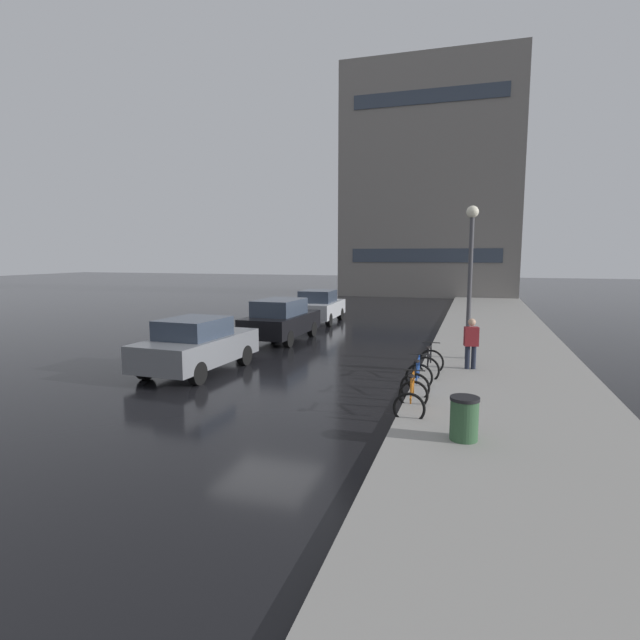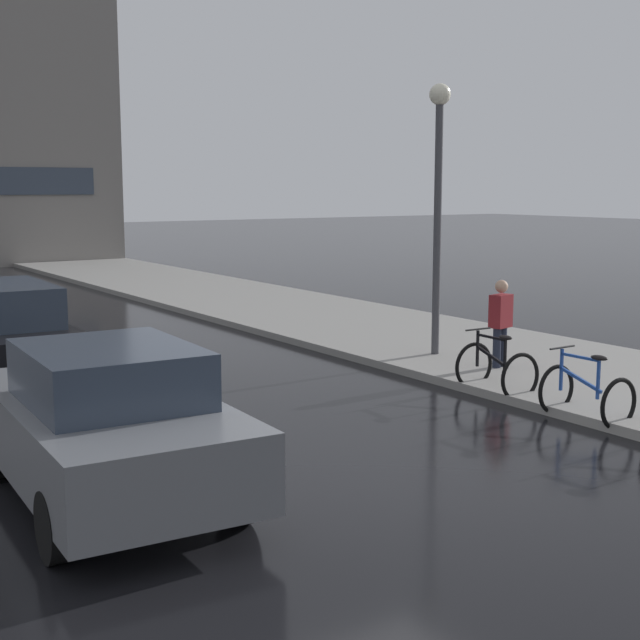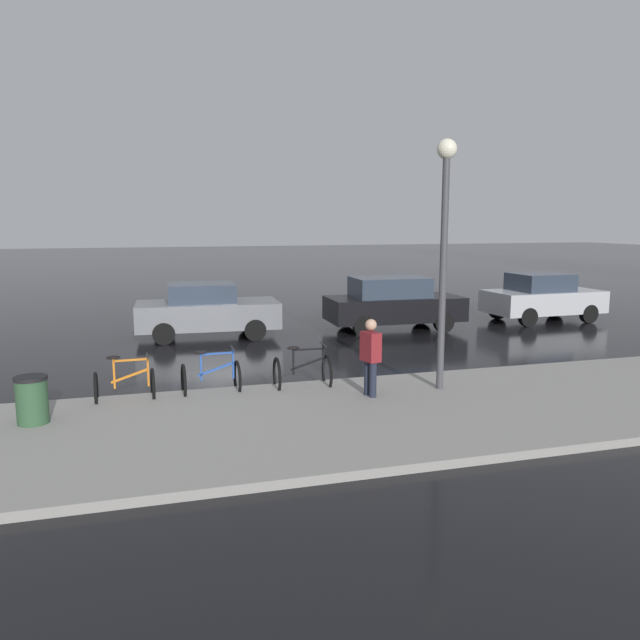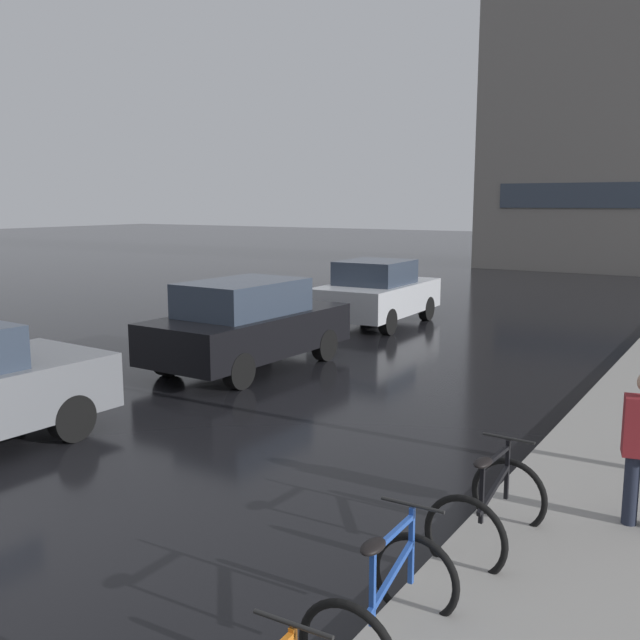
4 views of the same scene
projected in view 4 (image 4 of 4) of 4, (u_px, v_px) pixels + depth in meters
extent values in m
cylinder|color=black|center=(293.00, 624.00, 3.82)|extent=(0.50, 0.04, 0.03)
torus|color=black|center=(415.00, 578.00, 5.39)|extent=(0.72, 0.07, 0.72)
cube|color=#234CA8|center=(373.00, 589.00, 4.74)|extent=(0.04, 0.04, 0.54)
cube|color=#234CA8|center=(411.00, 546.00, 5.27)|extent=(0.04, 0.04, 0.60)
cube|color=#234CA8|center=(394.00, 533.00, 4.97)|extent=(0.05, 0.64, 0.04)
cube|color=#234CA8|center=(391.00, 577.00, 5.00)|extent=(0.05, 0.72, 0.26)
ellipsoid|color=black|center=(373.00, 547.00, 4.69)|extent=(0.14, 0.26, 0.07)
cylinder|color=black|center=(412.00, 505.00, 5.22)|extent=(0.50, 0.04, 0.03)
torus|color=black|center=(509.00, 496.00, 6.85)|extent=(0.75, 0.09, 0.75)
torus|color=black|center=(465.00, 538.00, 6.00)|extent=(0.75, 0.09, 0.75)
cube|color=black|center=(482.00, 495.00, 6.23)|extent=(0.04, 0.04, 0.53)
cube|color=black|center=(507.00, 470.00, 6.74)|extent=(0.04, 0.04, 0.58)
cube|color=black|center=(496.00, 457.00, 6.45)|extent=(0.06, 0.63, 0.04)
cube|color=black|center=(494.00, 489.00, 6.48)|extent=(0.07, 0.72, 0.26)
ellipsoid|color=black|center=(483.00, 463.00, 6.18)|extent=(0.15, 0.27, 0.07)
cylinder|color=black|center=(509.00, 438.00, 6.69)|extent=(0.50, 0.05, 0.03)
cylinder|color=black|center=(72.00, 418.00, 9.51)|extent=(0.25, 0.65, 0.64)
cube|color=black|center=(249.00, 332.00, 13.64)|extent=(2.02, 4.35, 0.75)
cube|color=#2D3847|center=(243.00, 297.00, 13.39)|extent=(1.63, 2.40, 0.63)
cylinder|color=black|center=(258.00, 336.00, 15.26)|extent=(0.24, 0.65, 0.64)
cylinder|color=black|center=(325.00, 345.00, 14.33)|extent=(0.24, 0.65, 0.64)
cylinder|color=black|center=(168.00, 359.00, 13.07)|extent=(0.24, 0.65, 0.64)
cylinder|color=black|center=(239.00, 371.00, 12.15)|extent=(0.24, 0.65, 0.64)
cube|color=#B2B5BA|center=(378.00, 298.00, 18.52)|extent=(2.06, 4.04, 0.76)
cube|color=#2D3847|center=(375.00, 272.00, 18.27)|extent=(1.64, 1.92, 0.60)
cylinder|color=black|center=(369.00, 304.00, 20.06)|extent=(0.24, 0.65, 0.64)
cylinder|color=black|center=(426.00, 308.00, 19.20)|extent=(0.24, 0.65, 0.64)
cylinder|color=black|center=(325.00, 316.00, 17.96)|extent=(0.24, 0.65, 0.64)
cylinder|color=black|center=(388.00, 322.00, 17.09)|extent=(0.24, 0.65, 0.64)
cylinder|color=#1E2333|center=(630.00, 496.00, 6.75)|extent=(0.14, 0.14, 0.83)
cube|color=#333D4C|center=(638.00, 195.00, 29.90)|extent=(11.85, 0.06, 1.10)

